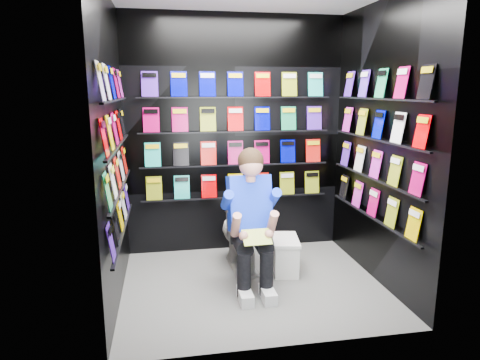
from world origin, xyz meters
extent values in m
plane|color=slate|center=(0.00, 0.00, 0.00)|extent=(2.40, 2.40, 0.00)
cube|color=black|center=(0.00, 1.00, 1.30)|extent=(2.40, 0.04, 2.60)
cube|color=black|center=(0.00, -1.00, 1.30)|extent=(2.40, 0.04, 2.60)
cube|color=black|center=(-1.20, 0.00, 1.30)|extent=(0.04, 2.00, 2.60)
cube|color=black|center=(1.20, 0.00, 1.30)|extent=(0.04, 2.00, 2.60)
imported|color=white|center=(-0.03, 0.44, 0.37)|extent=(0.45, 0.76, 0.73)
cube|color=silver|center=(0.39, 0.25, 0.16)|extent=(0.30, 0.46, 0.32)
cube|color=silver|center=(0.39, 0.25, 0.33)|extent=(0.32, 0.48, 0.03)
cube|color=green|center=(-0.03, -0.29, 0.58)|extent=(0.25, 0.15, 0.10)
camera|label=1|loc=(-0.77, -3.65, 1.81)|focal=32.00mm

